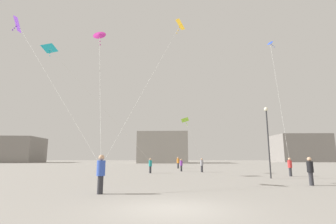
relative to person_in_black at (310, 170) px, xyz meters
name	(u,v)px	position (x,y,z in m)	size (l,w,h in m)	color
ground_plane	(172,209)	(-8.94, -7.21, -0.96)	(300.00, 300.00, 0.00)	gray
person_in_black	(310,170)	(0.00, 0.00, 0.00)	(0.38, 0.38, 1.76)	#2D2D33
person_in_blue	(101,172)	(-12.31, -3.60, 0.06)	(0.41, 0.41, 1.87)	#2D2D33
person_in_red	(290,166)	(2.49, 7.74, -0.02)	(0.37, 0.37, 1.71)	#2D2D33
person_in_orange	(178,162)	(-7.21, 24.73, 0.04)	(0.40, 0.40, 1.83)	#2D2D33
person_in_teal	(150,165)	(-10.90, 12.51, -0.06)	(0.36, 0.36, 1.65)	#2D2D33
person_in_grey	(202,164)	(-4.86, 14.37, -0.06)	(0.36, 0.36, 1.65)	#2D2D33
person_in_purple	(181,164)	(-7.21, 16.21, -0.11)	(0.34, 0.34, 1.57)	#2D2D33
kite_cobalt_diamond	(271,46)	(2.96, 10.87, 13.42)	(0.91, 3.71, 13.89)	blue
kite_magenta_diamond	(99,36)	(-14.13, 1.24, 9.73)	(2.34, 5.37, 9.96)	#D12899
kite_lime_delta	(185,121)	(-6.94, 12.39, 4.95)	(2.72, 2.61, 4.94)	#8CD12D
kite_violet_delta	(19,26)	(-19.42, 0.04, 9.79)	(7.83, 4.49, 10.08)	purple
kite_cyan_delta	(52,52)	(-20.87, 8.14, 11.48)	(10.93, 5.23, 11.79)	#1EB2C6
kite_amber_delta	(179,26)	(-8.02, 3.17, 11.57)	(4.83, 7.64, 11.87)	yellow
building_left_hall	(6,150)	(-63.94, 70.48, 3.31)	(22.92, 15.98, 8.56)	gray
building_centre_hall	(164,148)	(-9.94, 65.55, 3.78)	(15.88, 16.30, 9.49)	gray
building_right_hall	(300,148)	(44.06, 83.93, 4.34)	(19.40, 15.72, 10.61)	gray
lamppost_east	(268,131)	(-0.33, 5.39, 3.01)	(0.36, 0.36, 6.09)	#2D2D30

